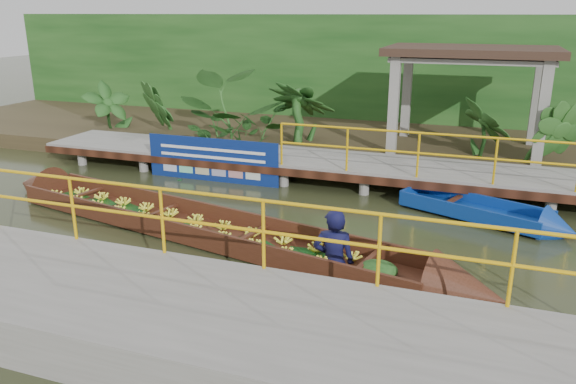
% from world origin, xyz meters
% --- Properties ---
extents(ground, '(80.00, 80.00, 0.00)m').
position_xyz_m(ground, '(0.00, 0.00, 0.00)').
color(ground, '#292E17').
rests_on(ground, ground).
extents(land_strip, '(30.00, 8.00, 0.45)m').
position_xyz_m(land_strip, '(0.00, 7.50, 0.23)').
color(land_strip, '#362D1B').
rests_on(land_strip, ground).
extents(far_dock, '(16.00, 2.06, 1.66)m').
position_xyz_m(far_dock, '(0.02, 3.43, 0.48)').
color(far_dock, slate).
rests_on(far_dock, ground).
extents(near_dock, '(18.00, 2.40, 1.73)m').
position_xyz_m(near_dock, '(1.00, -4.20, 0.30)').
color(near_dock, slate).
rests_on(near_dock, ground).
extents(pavilion, '(4.40, 3.00, 3.00)m').
position_xyz_m(pavilion, '(3.00, 6.30, 2.82)').
color(pavilion, slate).
rests_on(pavilion, ground).
extents(foliage_backdrop, '(30.00, 0.80, 4.00)m').
position_xyz_m(foliage_backdrop, '(0.00, 10.00, 2.00)').
color(foliage_backdrop, '#164215').
rests_on(foliage_backdrop, ground).
extents(vendor_boat, '(11.15, 3.38, 2.39)m').
position_xyz_m(vendor_boat, '(-1.03, -0.91, 0.26)').
color(vendor_boat, '#381C0F').
rests_on(vendor_boat, ground).
extents(moored_blue_boat, '(3.57, 2.11, 0.83)m').
position_xyz_m(moored_blue_boat, '(4.26, 1.62, 0.15)').
color(moored_blue_boat, navy).
rests_on(moored_blue_boat, ground).
extents(blue_banner, '(3.54, 0.04, 1.11)m').
position_xyz_m(blue_banner, '(-2.82, 2.48, 0.56)').
color(blue_banner, navy).
rests_on(blue_banner, ground).
extents(tropical_plants, '(14.52, 1.52, 1.90)m').
position_xyz_m(tropical_plants, '(-1.75, 5.30, 1.40)').
color(tropical_plants, '#164215').
rests_on(tropical_plants, ground).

